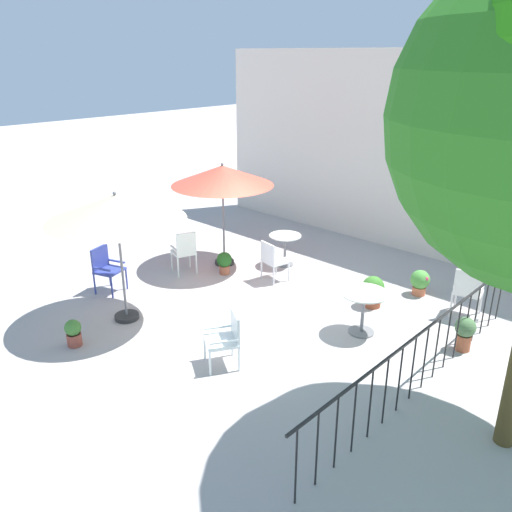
# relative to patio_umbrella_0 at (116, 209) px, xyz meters

# --- Properties ---
(ground_plane) EXTENTS (60.00, 60.00, 0.00)m
(ground_plane) POSITION_rel_patio_umbrella_0_xyz_m (1.33, 1.75, -2.08)
(ground_plane) COLOR #ABA3A1
(villa_facade) EXTENTS (10.39, 0.30, 4.64)m
(villa_facade) POSITION_rel_patio_umbrella_0_xyz_m (1.33, 6.80, 0.23)
(villa_facade) COLOR silver
(villa_facade) RESTS_ON ground
(terrace_railing) EXTENTS (0.03, 6.11, 1.01)m
(terrace_railing) POSITION_rel_patio_umbrella_0_xyz_m (4.90, 1.75, -1.40)
(terrace_railing) COLOR black
(terrace_railing) RESTS_ON ground
(patio_umbrella_0) EXTENTS (2.37, 2.37, 2.38)m
(patio_umbrella_0) POSITION_rel_patio_umbrella_0_xyz_m (0.00, 0.00, 0.00)
(patio_umbrella_0) COLOR #2D2D2D
(patio_umbrella_0) RESTS_ON ground
(patio_umbrella_1) EXTENTS (2.24, 2.24, 2.33)m
(patio_umbrella_1) POSITION_rel_patio_umbrella_0_xyz_m (-0.64, 3.05, -0.04)
(patio_umbrella_1) COLOR #2D2D2D
(patio_umbrella_1) RESTS_ON ground
(cafe_table_0) EXTENTS (0.81, 0.81, 0.77)m
(cafe_table_0) POSITION_rel_patio_umbrella_0_xyz_m (3.39, 2.51, -1.54)
(cafe_table_0) COLOR silver
(cafe_table_0) RESTS_ON ground
(cafe_table_1) EXTENTS (0.72, 0.72, 0.72)m
(cafe_table_1) POSITION_rel_patio_umbrella_0_xyz_m (0.41, 3.95, -1.58)
(cafe_table_1) COLOR white
(cafe_table_1) RESTS_ON ground
(patio_chair_0) EXTENTS (0.67, 0.67, 0.87)m
(patio_chair_0) POSITION_rel_patio_umbrella_0_xyz_m (2.41, 0.23, -1.59)
(patio_chair_0) COLOR white
(patio_chair_0) RESTS_ON ground
(patio_chair_1) EXTENTS (0.57, 0.54, 0.95)m
(patio_chair_1) POSITION_rel_patio_umbrella_0_xyz_m (4.44, 4.30, -1.53)
(patio_chair_1) COLOR white
(patio_chair_1) RESTS_ON ground
(patio_chair_2) EXTENTS (0.55, 0.52, 0.87)m
(patio_chair_2) POSITION_rel_patio_umbrella_0_xyz_m (0.79, 3.09, -1.58)
(patio_chair_2) COLOR silver
(patio_chair_2) RESTS_ON ground
(patio_chair_3) EXTENTS (0.60, 0.62, 0.94)m
(patio_chair_3) POSITION_rel_patio_umbrella_0_xyz_m (-1.29, 0.41, -1.54)
(patio_chair_3) COLOR #324092
(patio_chair_3) RESTS_ON ground
(patio_chair_4) EXTENTS (0.59, 0.59, 0.98)m
(patio_chair_4) POSITION_rel_patio_umbrella_0_xyz_m (-0.83, 2.07, -1.53)
(patio_chair_4) COLOR white
(patio_chair_4) RESTS_ON ground
(potted_plant_0) EXTENTS (0.42, 0.42, 0.61)m
(potted_plant_0) POSITION_rel_patio_umbrella_0_xyz_m (2.97, 3.51, -1.75)
(potted_plant_0) COLOR brown
(potted_plant_0) RESTS_ON ground
(potted_plant_1) EXTENTS (0.27, 0.27, 0.47)m
(potted_plant_1) POSITION_rel_patio_umbrella_0_xyz_m (0.17, -1.12, -1.84)
(potted_plant_1) COLOR #9A4839
(potted_plant_1) RESTS_ON ground
(potted_plant_2) EXTENTS (0.33, 0.33, 0.58)m
(potted_plant_2) POSITION_rel_patio_umbrella_0_xyz_m (4.89, 3.17, -1.75)
(potted_plant_2) COLOR #A95637
(potted_plant_2) RESTS_ON ground
(potted_plant_3) EXTENTS (0.38, 0.38, 0.52)m
(potted_plant_3) POSITION_rel_patio_umbrella_0_xyz_m (3.38, 4.61, -1.80)
(potted_plant_3) COLOR #C96946
(potted_plant_3) RESTS_ON ground
(potted_plant_4) EXTENTS (0.33, 0.33, 0.50)m
(potted_plant_4) POSITION_rel_patio_umbrella_0_xyz_m (-0.21, 2.65, -1.80)
(potted_plant_4) COLOR #AA573C
(potted_plant_4) RESTS_ON ground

